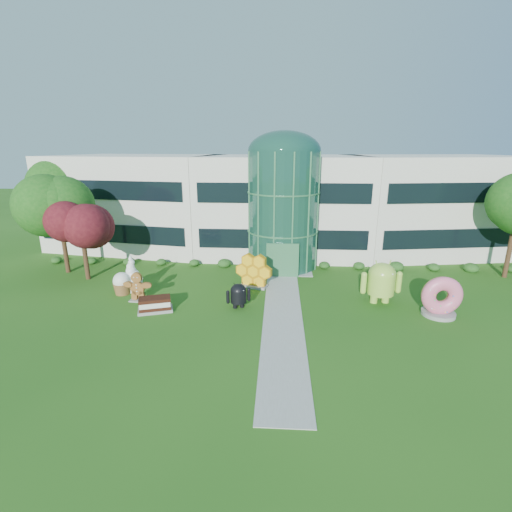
# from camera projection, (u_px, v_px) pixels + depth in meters

# --- Properties ---
(ground) EXTENTS (140.00, 140.00, 0.00)m
(ground) POSITION_uv_depth(u_px,v_px,m) (283.00, 329.00, 21.55)
(ground) COLOR #215114
(ground) RESTS_ON ground
(building) EXTENTS (46.00, 15.00, 9.30)m
(building) POSITION_uv_depth(u_px,v_px,m) (283.00, 203.00, 37.45)
(building) COLOR beige
(building) RESTS_ON ground
(atrium) EXTENTS (6.00, 6.00, 9.80)m
(atrium) POSITION_uv_depth(u_px,v_px,m) (283.00, 211.00, 31.63)
(atrium) COLOR #194738
(atrium) RESTS_ON ground
(walkway) EXTENTS (2.40, 20.00, 0.04)m
(walkway) POSITION_uv_depth(u_px,v_px,m) (283.00, 313.00, 23.46)
(walkway) COLOR #9E9E93
(walkway) RESTS_ON ground
(tree_red) EXTENTS (4.00, 4.00, 6.00)m
(tree_red) POSITION_uv_depth(u_px,v_px,m) (83.00, 243.00, 28.79)
(tree_red) COLOR #3F0C14
(tree_red) RESTS_ON ground
(trees_backdrop) EXTENTS (52.00, 8.00, 8.40)m
(trees_backdrop) POSITION_uv_depth(u_px,v_px,m) (283.00, 217.00, 32.79)
(trees_backdrop) COLOR #154D13
(trees_backdrop) RESTS_ON ground
(android_green) EXTENTS (3.10, 2.25, 3.28)m
(android_green) POSITION_uv_depth(u_px,v_px,m) (382.00, 280.00, 24.72)
(android_green) COLOR #98C940
(android_green) RESTS_ON ground
(android_black) EXTENTS (2.00, 1.67, 1.93)m
(android_black) POSITION_uv_depth(u_px,v_px,m) (238.00, 294.00, 24.10)
(android_black) COLOR black
(android_black) RESTS_ON ground
(donut) EXTENTS (2.53, 1.22, 2.62)m
(donut) POSITION_uv_depth(u_px,v_px,m) (441.00, 296.00, 22.91)
(donut) COLOR #D4506F
(donut) RESTS_ON ground
(gingerbread) EXTENTS (2.30, 1.04, 2.06)m
(gingerbread) POSITION_uv_depth(u_px,v_px,m) (137.00, 286.00, 25.18)
(gingerbread) COLOR brown
(gingerbread) RESTS_ON ground
(ice_cream_sandwich) EXTENTS (2.38, 1.69, 0.96)m
(ice_cream_sandwich) POSITION_uv_depth(u_px,v_px,m) (155.00, 304.00, 23.67)
(ice_cream_sandwich) COLOR black
(ice_cream_sandwich) RESTS_ON ground
(honeycomb) EXTENTS (3.14, 1.89, 2.32)m
(honeycomb) POSITION_uv_depth(u_px,v_px,m) (254.00, 272.00, 27.64)
(honeycomb) COLOR yellow
(honeycomb) RESTS_ON ground
(froyo) EXTENTS (1.99, 1.99, 2.70)m
(froyo) POSITION_uv_depth(u_px,v_px,m) (132.00, 273.00, 26.86)
(froyo) COLOR white
(froyo) RESTS_ON ground
(cupcake) EXTENTS (1.76, 1.76, 1.61)m
(cupcake) POSITION_uv_depth(u_px,v_px,m) (122.00, 283.00, 26.44)
(cupcake) COLOR white
(cupcake) RESTS_ON ground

